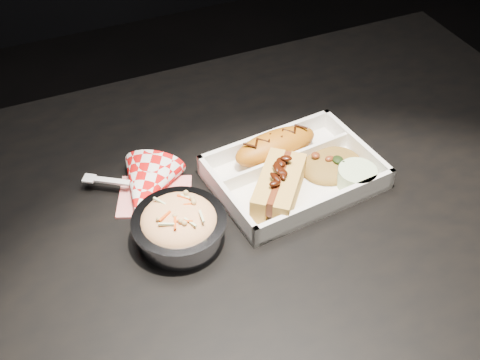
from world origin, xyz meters
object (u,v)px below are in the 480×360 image
at_px(dining_table, 255,239).
at_px(fried_pastry, 275,146).
at_px(foil_coleslaw_cup, 179,225).
at_px(napkin_fork, 146,187).
at_px(food_tray, 293,176).
at_px(hotdog, 279,185).

distance_m(dining_table, fried_pastry, 0.16).
relative_size(fried_pastry, foil_coleslaw_cup, 1.09).
bearing_deg(fried_pastry, napkin_fork, 178.26).
bearing_deg(napkin_fork, food_tray, 17.83).
height_order(food_tray, fried_pastry, fried_pastry).
bearing_deg(napkin_fork, dining_table, 6.04).
bearing_deg(foil_coleslaw_cup, dining_table, 12.45).
bearing_deg(fried_pastry, dining_table, -132.78).
xyz_separation_m(dining_table, hotdog, (0.03, -0.01, 0.12)).
bearing_deg(fried_pastry, food_tray, -84.17).
bearing_deg(dining_table, napkin_fork, 152.74).
height_order(food_tray, napkin_fork, napkin_fork).
bearing_deg(napkin_fork, hotdog, 6.08).
xyz_separation_m(dining_table, food_tray, (0.07, 0.02, 0.10)).
bearing_deg(hotdog, dining_table, 102.74).
relative_size(fried_pastry, napkin_fork, 0.88).
height_order(food_tray, foil_coleslaw_cup, foil_coleslaw_cup).
distance_m(food_tray, fried_pastry, 0.06).
height_order(fried_pastry, hotdog, hotdog).
distance_m(dining_table, food_tray, 0.12).
height_order(hotdog, napkin_fork, napkin_fork).
bearing_deg(napkin_fork, foil_coleslaw_cup, -47.52).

